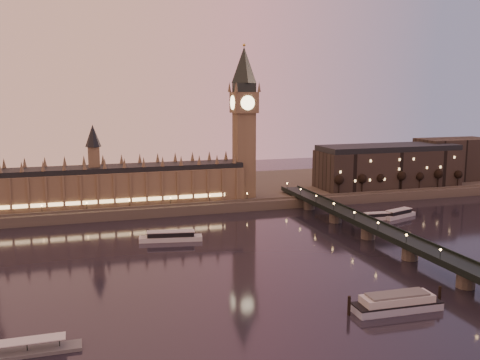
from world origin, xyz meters
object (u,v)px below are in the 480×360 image
Objects in this scene: cruise_boat_b at (379,216)px; moored_barge at (397,303)px; cruise_boat_a at (171,236)px; pontoon_pier at (13,352)px.

moored_barge reaches higher than cruise_boat_b.
cruise_boat_a is 131.14m from moored_barge.
cruise_boat_b is (131.84, 8.95, -0.37)m from cruise_boat_a.
pontoon_pier is (-67.25, -110.00, -1.21)m from cruise_boat_a.
cruise_boat_a is 0.89× the size of moored_barge.
cruise_boat_a reaches higher than cruise_boat_b.
moored_barge is at bearing -51.65° from cruise_boat_a.
cruise_boat_b is 142.07m from moored_barge.
cruise_boat_b is 0.63× the size of pontoon_pier.
cruise_boat_b is at bearing 62.88° from moored_barge.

